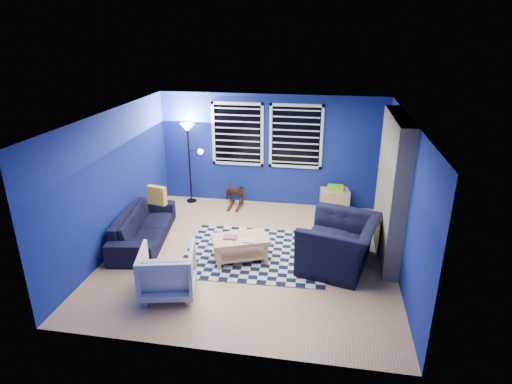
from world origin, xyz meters
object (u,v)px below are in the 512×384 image
sofa (143,227)px  armchair_big (339,244)px  rocking_horse (235,194)px  floor_lamp (189,138)px  coffee_table (240,244)px  armchair_bent (168,271)px  tv (387,156)px  cabinet (334,200)px

sofa → armchair_big: armchair_big is taller
rocking_horse → floor_lamp: 1.61m
coffee_table → armchair_bent: bearing=-128.4°
armchair_bent → rocking_horse: size_ratio=1.41×
floor_lamp → sofa: bearing=-97.8°
tv → floor_lamp: floor_lamp is taller
coffee_table → cabinet: size_ratio=1.67×
armchair_bent → coffee_table: armchair_bent is taller
tv → coffee_table: size_ratio=0.91×
tv → rocking_horse: 3.38m
rocking_horse → coffee_table: bearing=-142.9°
cabinet → floor_lamp: size_ratio=0.36×
armchair_big → rocking_horse: 3.21m
coffee_table → sofa: bearing=168.0°
rocking_horse → sofa: bearing=167.7°
armchair_big → coffee_table: (-1.67, -0.10, -0.10)m
sofa → rocking_horse: sofa is taller
sofa → cabinet: sofa is taller
armchair_bent → rocking_horse: bearing=-107.9°
tv → armchair_big: (-0.91, -2.15, -0.97)m
coffee_table → rocking_horse: bearing=104.5°
armchair_bent → rocking_horse: 3.48m
tv → rocking_horse: (-3.20, 0.10, -1.08)m
sofa → coffee_table: bearing=-111.0°
sofa → coffee_table: 2.00m
coffee_table → cabinet: bearing=57.3°
tv → cabinet: size_ratio=1.52×
rocking_horse → tv: bearing=-69.2°
tv → cabinet: 1.52m
rocking_horse → floor_lamp: bearing=104.7°
tv → cabinet: tv is taller
sofa → armchair_big: 3.65m
cabinet → coffee_table: bearing=-131.6°
armchair_bent → tv: bearing=-149.2°
armchair_bent → sofa: bearing=-68.5°
sofa → rocking_horse: bearing=-43.8°
rocking_horse → floor_lamp: size_ratio=0.32×
armchair_big → floor_lamp: 4.26m
cabinet → floor_lamp: (-3.28, -0.00, 1.25)m
sofa → armchair_big: (3.63, -0.32, 0.13)m
armchair_big → armchair_bent: (-2.56, -1.22, -0.05)m
coffee_table → floor_lamp: bearing=123.8°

